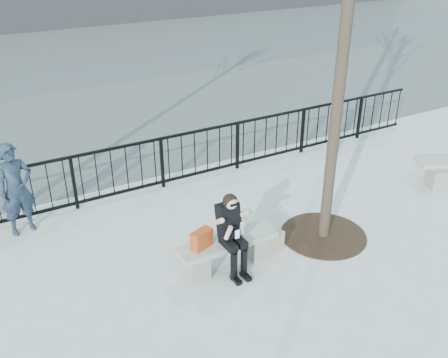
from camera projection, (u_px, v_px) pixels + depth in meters
ground at (227, 265)px, 8.02m from camera, size 120.00×120.00×0.00m
street_surface at (36, 64)px, 19.62m from camera, size 60.00×23.00×0.01m
railing at (153, 165)px, 10.09m from camera, size 14.00×0.06×1.10m
tree_grate at (323, 235)px, 8.78m from camera, size 1.50×1.50×0.02m
bench_main at (227, 250)px, 7.88m from camera, size 1.65×0.46×0.49m
seated_woman at (233, 235)px, 7.59m from camera, size 0.50×0.64×1.34m
handbag at (202, 239)px, 7.55m from camera, size 0.39×0.27×0.29m
shopping_bag at (274, 243)px, 8.25m from camera, size 0.40×0.23×0.36m
standing_man at (16, 189)px, 8.55m from camera, size 0.69×0.53×1.68m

